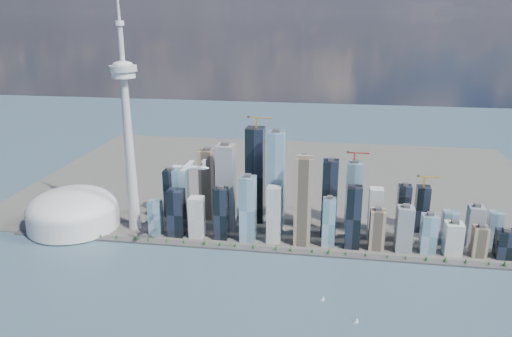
% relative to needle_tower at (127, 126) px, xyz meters
% --- Properties ---
extents(ground, '(4000.00, 4000.00, 0.00)m').
position_rel_needle_tower_xyz_m(ground, '(300.00, -310.00, -235.84)').
color(ground, '#344A5B').
rests_on(ground, ground).
extents(seawall, '(1100.00, 22.00, 4.00)m').
position_rel_needle_tower_xyz_m(seawall, '(300.00, -60.00, -233.84)').
color(seawall, '#383838').
rests_on(seawall, ground).
extents(land, '(1400.00, 900.00, 3.00)m').
position_rel_needle_tower_xyz_m(land, '(300.00, 390.00, -234.34)').
color(land, '#4C4C47').
rests_on(land, ground).
extents(shoreline_trees, '(960.53, 7.20, 8.80)m').
position_rel_needle_tower_xyz_m(shoreline_trees, '(300.00, -60.00, -227.06)').
color(shoreline_trees, '#3F2D1E').
rests_on(shoreline_trees, seawall).
extents(skyscraper_cluster, '(736.00, 142.00, 245.51)m').
position_rel_needle_tower_xyz_m(skyscraper_cluster, '(359.62, 26.82, -159.93)').
color(skyscraper_cluster, black).
rests_on(skyscraper_cluster, land).
extents(needle_tower, '(56.00, 56.00, 550.50)m').
position_rel_needle_tower_xyz_m(needle_tower, '(0.00, 0.00, 0.00)').
color(needle_tower, '#ABAAA5').
rests_on(needle_tower, land).
extents(dome_stadium, '(200.00, 200.00, 86.00)m').
position_rel_needle_tower_xyz_m(dome_stadium, '(-140.00, -10.00, -196.40)').
color(dome_stadium, silver).
rests_on(dome_stadium, land).
extents(airplane, '(70.88, 62.55, 17.33)m').
position_rel_needle_tower_xyz_m(airplane, '(173.80, -139.45, -38.85)').
color(airplane, white).
rests_on(airplane, ground).
extents(sailboat_west, '(7.78, 3.76, 10.80)m').
position_rel_needle_tower_xyz_m(sailboat_west, '(476.83, -282.53, -232.37)').
color(sailboat_west, white).
rests_on(sailboat_west, ground).
extents(sailboat_east, '(7.05, 2.84, 9.73)m').
position_rel_needle_tower_xyz_m(sailboat_east, '(423.30, -227.28, -232.72)').
color(sailboat_east, white).
rests_on(sailboat_east, ground).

